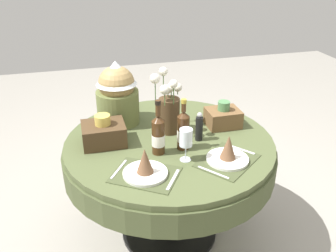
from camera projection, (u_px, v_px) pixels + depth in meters
name	position (u px, v px, depth m)	size (l,w,h in m)	color
ground	(169.00, 231.00, 2.63)	(8.00, 8.00, 0.00)	#9E998E
dining_table	(169.00, 157.00, 2.35)	(1.33, 1.33, 0.75)	#4C5633
place_setting_left	(145.00, 168.00, 1.92)	(0.43, 0.40, 0.16)	#41492B
place_setting_right	(228.00, 154.00, 2.05)	(0.43, 0.41, 0.16)	#41492B
flower_vase	(169.00, 108.00, 2.32)	(0.23, 0.27, 0.41)	#47331E
wine_bottle_left	(158.00, 134.00, 2.09)	(0.08, 0.08, 0.33)	#422814
wine_bottle_centre	(183.00, 130.00, 2.14)	(0.07, 0.07, 0.32)	#422814
wine_glass_right	(186.00, 138.00, 2.01)	(0.07, 0.07, 0.20)	silver
pepper_mill	(199.00, 127.00, 2.25)	(0.05, 0.05, 0.19)	black
gift_tub_back_left	(117.00, 91.00, 2.42)	(0.28, 0.28, 0.43)	olive
woven_basket_side_left	(104.00, 133.00, 2.22)	(0.26, 0.21, 0.19)	#47331E
woven_basket_side_right	(223.00, 117.00, 2.44)	(0.22, 0.18, 0.18)	brown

